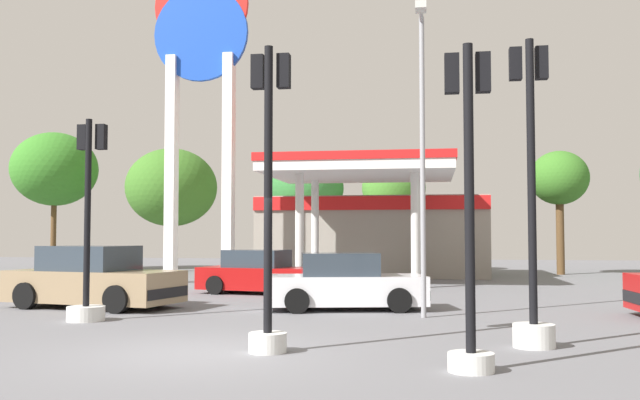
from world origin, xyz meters
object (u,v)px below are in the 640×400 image
Objects in this scene: tree_0 at (55,169)px; tree_4 at (559,179)px; traffic_signal_2 at (269,225)px; car_1 at (94,280)px; car_0 at (344,284)px; traffic_signal_3 at (88,258)px; car_2 at (260,274)px; traffic_signal_0 at (532,241)px; tree_2 at (305,189)px; tree_3 at (394,189)px; corner_streetlamp at (422,134)px; station_pole_sign at (201,75)px; tree_1 at (172,188)px; traffic_signal_1 at (469,232)px.

tree_4 is at bearing 0.83° from tree_0.
tree_0 is at bearing 126.30° from traffic_signal_2.
car_1 is at bearing -129.70° from tree_4.
tree_4 is (8.37, 17.45, 3.96)m from car_0.
traffic_signal_3 is at bearing -149.16° from car_0.
car_2 is at bearing 57.01° from car_1.
car_0 is 6.78m from traffic_signal_2.
traffic_signal_0 reaches higher than car_2.
tree_2 is (0.90, 22.40, 3.03)m from traffic_signal_3.
corner_streetlamp is at bearing -85.22° from tree_3.
station_pole_sign reaches higher than tree_0.
station_pole_sign is at bearing 97.22° from traffic_signal_3.
car_0 is 21.04m from tree_1.
car_0 is 0.61× the size of corner_streetlamp.
car_1 is at bearing 135.22° from traffic_signal_2.
car_0 is 8.31m from traffic_signal_1.
car_2 is at bearing 116.32° from traffic_signal_1.
traffic_signal_0 is (7.21, -9.90, 1.15)m from car_2.
car_0 is 25.14m from tree_0.
car_2 is at bearing -51.11° from station_pole_sign.
tree_3 is at bearing 54.93° from station_pole_sign.
traffic_signal_2 reaches higher than traffic_signal_1.
traffic_signal_1 is at bearing -60.75° from tree_1.
tree_0 is at bearing 122.62° from car_1.
car_1 is 18.86m from tree_1.
car_2 is 15.24m from tree_2.
tree_1 is (-5.95, 20.54, 3.03)m from traffic_signal_3.
tree_0 is 18.26m from tree_3.
car_2 is 0.60× the size of corner_streetlamp.
traffic_signal_0 is (10.79, -14.35, -6.54)m from station_pole_sign.
car_0 is at bearing -43.75° from tree_0.
tree_0 is at bearing -173.49° from tree_3.
car_1 is 21.14m from tree_3.
tree_0 is at bearing 136.71° from corner_streetlamp.
tree_4 is (11.68, 12.98, 3.97)m from car_2.
tree_0 reaches higher than tree_2.
car_1 is 1.14× the size of car_2.
tree_0 is 1.15× the size of tree_1.
tree_1 is at bearing -179.67° from tree_4.
car_0 is at bearing -56.87° from tree_1.
traffic_signal_3 is at bearing -73.84° from tree_1.
tree_2 is at bearing 83.94° from car_1.
corner_streetlamp reaches higher than car_2.
traffic_signal_2 is 0.86× the size of tree_3.
tree_3 is (-3.62, 24.57, 2.56)m from traffic_signal_0.
car_2 is 8.85m from corner_streetlamp.
car_0 is 0.86× the size of traffic_signal_2.
traffic_signal_0 is 0.87× the size of tree_2.
tree_1 is (-4.42, 8.42, -3.92)m from station_pole_sign.
corner_streetlamp is (8.91, -10.54, -4.11)m from station_pole_sign.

